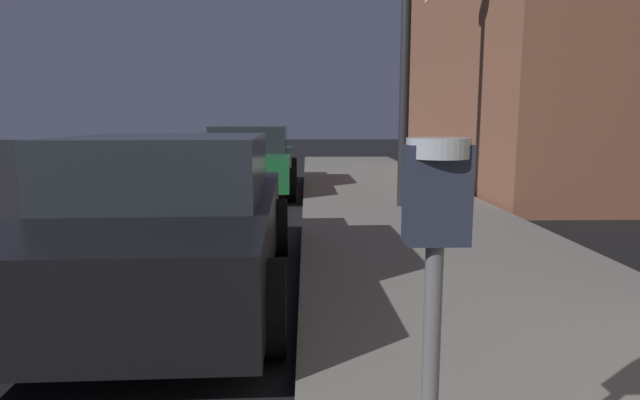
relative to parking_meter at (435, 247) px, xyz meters
The scene contains 3 objects.
parking_meter is the anchor object (origin of this frame).
car_black 3.52m from the parking_meter, 117.44° to the left, with size 2.17×4.28×1.43m.
car_green 9.95m from the parking_meter, 99.31° to the left, with size 2.04×4.36×1.43m.
Camera 1 is at (4.07, -2.11, 1.57)m, focal length 29.24 mm.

